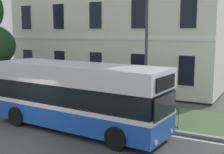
{
  "coord_description": "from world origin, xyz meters",
  "views": [
    {
      "loc": [
        9.58,
        -9.02,
        4.62
      ],
      "look_at": [
        2.09,
        4.66,
        2.28
      ],
      "focal_mm": 48.44,
      "sensor_mm": 36.0,
      "label": 1
    }
  ],
  "objects_px": {
    "single_decker_bus": "(78,95)",
    "street_lamp_post": "(146,44)",
    "litter_bin": "(90,104)",
    "georgian_townhouse": "(121,5)"
  },
  "relations": [
    {
      "from": "georgian_townhouse",
      "to": "street_lamp_post",
      "type": "distance_m",
      "value": 11.42
    },
    {
      "from": "georgian_townhouse",
      "to": "litter_bin",
      "type": "bearing_deg",
      "value": -72.99
    },
    {
      "from": "street_lamp_post",
      "to": "litter_bin",
      "type": "distance_m",
      "value": 4.63
    },
    {
      "from": "single_decker_bus",
      "to": "litter_bin",
      "type": "height_order",
      "value": "single_decker_bus"
    },
    {
      "from": "single_decker_bus",
      "to": "street_lamp_post",
      "type": "height_order",
      "value": "street_lamp_post"
    },
    {
      "from": "street_lamp_post",
      "to": "litter_bin",
      "type": "height_order",
      "value": "street_lamp_post"
    },
    {
      "from": "georgian_townhouse",
      "to": "street_lamp_post",
      "type": "xyz_separation_m",
      "value": [
        6.09,
        -9.22,
        -2.9
      ]
    },
    {
      "from": "single_decker_bus",
      "to": "street_lamp_post",
      "type": "distance_m",
      "value": 4.29
    },
    {
      "from": "street_lamp_post",
      "to": "litter_bin",
      "type": "bearing_deg",
      "value": -173.11
    },
    {
      "from": "georgian_townhouse",
      "to": "single_decker_bus",
      "type": "xyz_separation_m",
      "value": [
        3.77,
        -11.96,
        -5.25
      ]
    }
  ]
}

